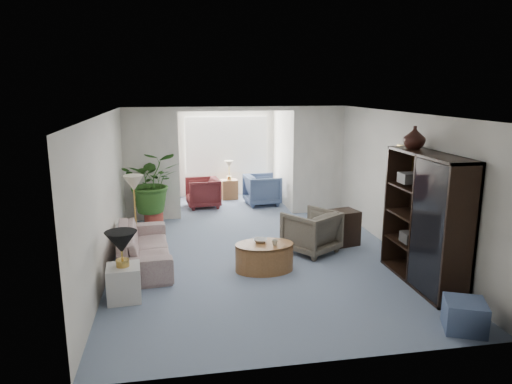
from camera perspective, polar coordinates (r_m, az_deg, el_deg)
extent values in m
plane|color=gray|center=(8.02, 0.76, -8.62)|extent=(6.00, 6.00, 0.00)
plane|color=gray|center=(11.89, -2.95, -1.53)|extent=(2.60, 2.60, 0.00)
cube|color=white|center=(10.49, -12.64, 3.23)|extent=(1.20, 0.12, 2.50)
cube|color=white|center=(10.99, 7.61, 3.85)|extent=(1.20, 0.12, 2.50)
cube|color=white|center=(10.45, -2.34, 10.12)|extent=(2.60, 0.12, 0.10)
cube|color=white|center=(12.69, -3.64, 5.79)|extent=(2.20, 0.02, 1.50)
cube|color=white|center=(12.66, -3.62, 5.78)|extent=(2.20, 0.02, 1.50)
cube|color=beige|center=(8.30, 17.89, 3.65)|extent=(0.04, 0.50, 0.40)
imported|color=#B8AA9C|center=(8.09, -13.52, -6.48)|extent=(0.98, 2.16, 0.62)
cube|color=silver|center=(6.87, -15.81, -10.64)|extent=(0.49, 0.49, 0.50)
cone|color=black|center=(6.67, -16.12, -5.90)|extent=(0.44, 0.44, 0.30)
cone|color=beige|center=(8.57, -14.71, 1.06)|extent=(0.36, 0.36, 0.28)
cylinder|color=#966036|center=(7.64, 1.02, -7.93)|extent=(1.22, 1.22, 0.45)
imported|color=silver|center=(7.64, 0.52, -5.92)|extent=(0.28, 0.28, 0.05)
imported|color=beige|center=(7.49, 2.31, -6.20)|extent=(0.12, 0.12, 0.09)
imported|color=#6A6453|center=(8.47, 6.76, -4.81)|extent=(1.14, 1.15, 0.76)
cube|color=black|center=(8.97, 10.49, -4.29)|extent=(0.64, 0.56, 0.66)
cube|color=black|center=(7.37, 19.97, -3.20)|extent=(0.48, 1.79, 1.99)
imported|color=black|center=(7.59, 18.77, 6.33)|extent=(0.33, 0.33, 0.35)
cube|color=#4E5B86|center=(6.43, 24.11, -13.59)|extent=(0.62, 0.62, 0.38)
cylinder|color=#A83C30|center=(10.24, -12.35, -3.23)|extent=(0.40, 0.40, 0.32)
imported|color=#2F5D20|center=(10.05, -12.57, 1.23)|extent=(1.17, 1.02, 1.31)
imported|color=#4E5B86|center=(11.81, 0.76, 0.29)|extent=(0.91, 0.89, 0.77)
imported|color=maroon|center=(11.63, -6.51, -0.08)|extent=(0.87, 0.85, 0.73)
cube|color=#966036|center=(12.45, -3.28, 0.33)|extent=(0.45, 0.37, 0.52)
cube|color=#4F4D4A|center=(7.62, 18.26, 1.64)|extent=(0.30, 0.26, 0.16)
cube|color=#2B2721|center=(6.89, 21.58, 0.28)|extent=(0.30, 0.26, 0.16)
cube|color=#2A2824|center=(7.03, 21.50, -7.12)|extent=(0.30, 0.26, 0.16)
cube|color=#34312F|center=(7.66, 18.49, -5.26)|extent=(0.30, 0.26, 0.16)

